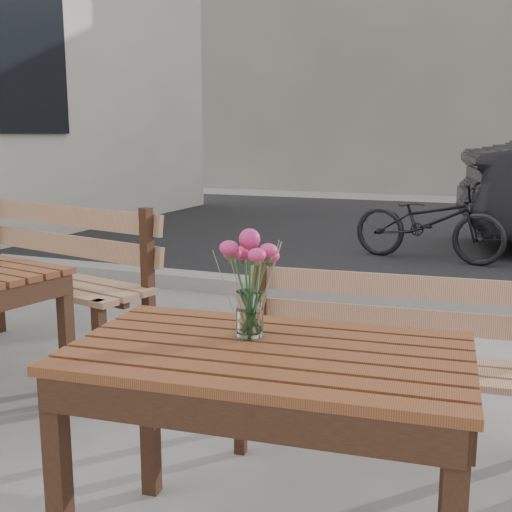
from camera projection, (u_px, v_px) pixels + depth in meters
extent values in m
cube|color=black|center=(31.00, 56.00, 7.50)|extent=(0.06, 1.20, 1.80)
cube|color=black|center=(479.00, 235.00, 8.37)|extent=(30.00, 8.00, 0.00)
cube|color=gray|center=(449.00, 305.00, 4.71)|extent=(30.00, 0.25, 0.12)
cube|color=slate|center=(372.00, 18.00, 15.10)|extent=(8.00, 3.00, 8.00)
cube|color=#5A2D17|center=(268.00, 353.00, 1.81)|extent=(1.18, 0.76, 0.03)
cube|color=black|center=(59.00, 488.00, 1.76)|extent=(0.06, 0.06, 0.67)
cube|color=black|center=(149.00, 407.00, 2.29)|extent=(0.06, 0.06, 0.67)
cube|color=black|center=(451.00, 446.00, 2.00)|extent=(0.06, 0.06, 0.67)
cube|color=#876145|center=(387.00, 365.00, 2.53)|extent=(1.26, 0.44, 0.03)
cube|color=#876145|center=(393.00, 302.00, 2.67)|extent=(1.23, 0.14, 0.34)
cube|color=black|center=(240.00, 407.00, 2.59)|extent=(0.05, 0.05, 0.41)
cube|color=black|center=(260.00, 345.00, 2.83)|extent=(0.05, 0.05, 0.75)
cylinder|color=white|center=(250.00, 314.00, 1.91)|extent=(0.08, 0.08, 0.14)
cylinder|color=#2F5D2C|center=(250.00, 292.00, 1.89)|extent=(0.05, 0.05, 0.27)
cube|color=black|center=(67.00, 343.00, 3.00)|extent=(0.07, 0.07, 0.66)
cube|color=#876145|center=(38.00, 279.00, 3.64)|extent=(1.56, 0.74, 0.03)
cube|color=#876145|center=(67.00, 230.00, 3.77)|extent=(1.48, 0.37, 0.41)
cube|color=black|center=(99.00, 349.00, 3.15)|extent=(0.06, 0.06, 0.50)
cube|color=black|center=(147.00, 294.00, 3.39)|extent=(0.06, 0.06, 0.92)
imported|color=black|center=(429.00, 221.00, 6.60)|extent=(1.64, 0.81, 0.82)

